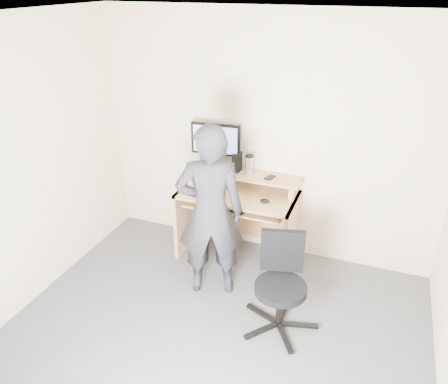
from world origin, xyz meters
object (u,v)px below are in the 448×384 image
Objects in this scene: desk at (240,207)px; office_chair at (281,279)px; person at (210,213)px; monitor at (216,142)px.

office_chair is at bearing -53.55° from desk.
person is (-0.05, -0.69, 0.29)m from desk.
monitor is 0.89m from person.
desk is at bearing 112.28° from office_chair.
office_chair is at bearing -49.71° from monitor.
monitor is at bearing -93.36° from person.
office_chair is at bearing 141.52° from person.
office_chair is 0.85m from person.
desk is 1.14m from office_chair.
desk is 1.44× the size of office_chair.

